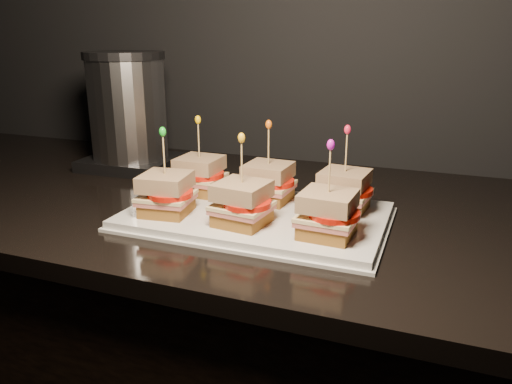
% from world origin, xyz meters
% --- Properties ---
extents(cabinet, '(2.34, 0.71, 0.83)m').
position_xyz_m(cabinet, '(-0.10, 1.64, 0.42)').
color(cabinet, black).
rests_on(cabinet, ground).
extents(granite_slab, '(2.38, 0.75, 0.03)m').
position_xyz_m(granite_slab, '(-0.10, 1.64, 0.85)').
color(granite_slab, black).
rests_on(granite_slab, cabinet).
extents(platter, '(0.46, 0.28, 0.02)m').
position_xyz_m(platter, '(0.01, 1.53, 0.87)').
color(platter, silver).
rests_on(platter, granite_slab).
extents(platter_rim, '(0.47, 0.29, 0.01)m').
position_xyz_m(platter_rim, '(0.01, 1.53, 0.87)').
color(platter_rim, silver).
rests_on(platter_rim, granite_slab).
extents(sandwich_0_bread_bot, '(0.08, 0.08, 0.02)m').
position_xyz_m(sandwich_0_bread_bot, '(-0.14, 1.60, 0.89)').
color(sandwich_0_bread_bot, brown).
rests_on(sandwich_0_bread_bot, platter).
extents(sandwich_0_ham, '(0.09, 0.09, 0.01)m').
position_xyz_m(sandwich_0_ham, '(-0.14, 1.60, 0.91)').
color(sandwich_0_ham, '#C56456').
rests_on(sandwich_0_ham, sandwich_0_bread_bot).
extents(sandwich_0_cheese, '(0.09, 0.09, 0.01)m').
position_xyz_m(sandwich_0_cheese, '(-0.14, 1.60, 0.92)').
color(sandwich_0_cheese, beige).
rests_on(sandwich_0_cheese, sandwich_0_ham).
extents(sandwich_0_tomato, '(0.08, 0.08, 0.01)m').
position_xyz_m(sandwich_0_tomato, '(-0.13, 1.59, 0.92)').
color(sandwich_0_tomato, red).
rests_on(sandwich_0_tomato, sandwich_0_cheese).
extents(sandwich_0_bread_top, '(0.08, 0.08, 0.03)m').
position_xyz_m(sandwich_0_bread_top, '(-0.14, 1.60, 0.94)').
color(sandwich_0_bread_top, brown).
rests_on(sandwich_0_bread_top, sandwich_0_tomato).
extents(sandwich_0_pick, '(0.00, 0.00, 0.09)m').
position_xyz_m(sandwich_0_pick, '(-0.14, 1.60, 0.99)').
color(sandwich_0_pick, tan).
rests_on(sandwich_0_pick, sandwich_0_bread_top).
extents(sandwich_0_frill, '(0.01, 0.01, 0.02)m').
position_xyz_m(sandwich_0_frill, '(-0.14, 1.60, 1.03)').
color(sandwich_0_frill, '#FAB702').
rests_on(sandwich_0_frill, sandwich_0_pick).
extents(sandwich_1_bread_bot, '(0.08, 0.08, 0.02)m').
position_xyz_m(sandwich_1_bread_bot, '(0.01, 1.60, 0.89)').
color(sandwich_1_bread_bot, brown).
rests_on(sandwich_1_bread_bot, platter).
extents(sandwich_1_ham, '(0.09, 0.09, 0.01)m').
position_xyz_m(sandwich_1_ham, '(0.01, 1.60, 0.91)').
color(sandwich_1_ham, '#C56456').
rests_on(sandwich_1_ham, sandwich_1_bread_bot).
extents(sandwich_1_cheese, '(0.09, 0.09, 0.01)m').
position_xyz_m(sandwich_1_cheese, '(0.01, 1.60, 0.92)').
color(sandwich_1_cheese, beige).
rests_on(sandwich_1_cheese, sandwich_1_ham).
extents(sandwich_1_tomato, '(0.08, 0.08, 0.01)m').
position_xyz_m(sandwich_1_tomato, '(0.02, 1.59, 0.92)').
color(sandwich_1_tomato, red).
rests_on(sandwich_1_tomato, sandwich_1_cheese).
extents(sandwich_1_bread_top, '(0.09, 0.09, 0.03)m').
position_xyz_m(sandwich_1_bread_top, '(0.01, 1.60, 0.94)').
color(sandwich_1_bread_top, brown).
rests_on(sandwich_1_bread_top, sandwich_1_tomato).
extents(sandwich_1_pick, '(0.00, 0.00, 0.09)m').
position_xyz_m(sandwich_1_pick, '(0.01, 1.60, 0.99)').
color(sandwich_1_pick, tan).
rests_on(sandwich_1_pick, sandwich_1_bread_top).
extents(sandwich_1_frill, '(0.01, 0.01, 0.02)m').
position_xyz_m(sandwich_1_frill, '(0.01, 1.60, 1.03)').
color(sandwich_1_frill, orange).
rests_on(sandwich_1_frill, sandwich_1_pick).
extents(sandwich_2_bread_bot, '(0.09, 0.09, 0.02)m').
position_xyz_m(sandwich_2_bread_bot, '(0.15, 1.60, 0.89)').
color(sandwich_2_bread_bot, brown).
rests_on(sandwich_2_bread_bot, platter).
extents(sandwich_2_ham, '(0.10, 0.09, 0.01)m').
position_xyz_m(sandwich_2_ham, '(0.15, 1.60, 0.91)').
color(sandwich_2_ham, '#C56456').
rests_on(sandwich_2_ham, sandwich_2_bread_bot).
extents(sandwich_2_cheese, '(0.10, 0.09, 0.01)m').
position_xyz_m(sandwich_2_cheese, '(0.15, 1.60, 0.92)').
color(sandwich_2_cheese, beige).
rests_on(sandwich_2_cheese, sandwich_2_ham).
extents(sandwich_2_tomato, '(0.08, 0.08, 0.01)m').
position_xyz_m(sandwich_2_tomato, '(0.17, 1.59, 0.92)').
color(sandwich_2_tomato, red).
rests_on(sandwich_2_tomato, sandwich_2_cheese).
extents(sandwich_2_bread_top, '(0.09, 0.09, 0.03)m').
position_xyz_m(sandwich_2_bread_top, '(0.15, 1.60, 0.94)').
color(sandwich_2_bread_top, brown).
rests_on(sandwich_2_bread_top, sandwich_2_tomato).
extents(sandwich_2_pick, '(0.00, 0.00, 0.09)m').
position_xyz_m(sandwich_2_pick, '(0.15, 1.60, 0.99)').
color(sandwich_2_pick, tan).
rests_on(sandwich_2_pick, sandwich_2_bread_top).
extents(sandwich_2_frill, '(0.01, 0.01, 0.02)m').
position_xyz_m(sandwich_2_frill, '(0.15, 1.60, 1.03)').
color(sandwich_2_frill, red).
rests_on(sandwich_2_frill, sandwich_2_pick).
extents(sandwich_3_bread_bot, '(0.09, 0.09, 0.02)m').
position_xyz_m(sandwich_3_bread_bot, '(-0.14, 1.47, 0.89)').
color(sandwich_3_bread_bot, brown).
rests_on(sandwich_3_bread_bot, platter).
extents(sandwich_3_ham, '(0.10, 0.10, 0.01)m').
position_xyz_m(sandwich_3_ham, '(-0.14, 1.47, 0.91)').
color(sandwich_3_ham, '#C56456').
rests_on(sandwich_3_ham, sandwich_3_bread_bot).
extents(sandwich_3_cheese, '(0.10, 0.10, 0.01)m').
position_xyz_m(sandwich_3_cheese, '(-0.14, 1.47, 0.92)').
color(sandwich_3_cheese, beige).
rests_on(sandwich_3_cheese, sandwich_3_ham).
extents(sandwich_3_tomato, '(0.08, 0.08, 0.01)m').
position_xyz_m(sandwich_3_tomato, '(-0.13, 1.46, 0.92)').
color(sandwich_3_tomato, red).
rests_on(sandwich_3_tomato, sandwich_3_cheese).
extents(sandwich_3_bread_top, '(0.09, 0.09, 0.03)m').
position_xyz_m(sandwich_3_bread_top, '(-0.14, 1.47, 0.94)').
color(sandwich_3_bread_top, brown).
rests_on(sandwich_3_bread_top, sandwich_3_tomato).
extents(sandwich_3_pick, '(0.00, 0.00, 0.09)m').
position_xyz_m(sandwich_3_pick, '(-0.14, 1.47, 0.99)').
color(sandwich_3_pick, tan).
rests_on(sandwich_3_pick, sandwich_3_bread_top).
extents(sandwich_3_frill, '(0.01, 0.01, 0.02)m').
position_xyz_m(sandwich_3_frill, '(-0.14, 1.47, 1.03)').
color(sandwich_3_frill, green).
rests_on(sandwich_3_frill, sandwich_3_pick).
extents(sandwich_4_bread_bot, '(0.09, 0.09, 0.02)m').
position_xyz_m(sandwich_4_bread_bot, '(0.01, 1.47, 0.89)').
color(sandwich_4_bread_bot, brown).
rests_on(sandwich_4_bread_bot, platter).
extents(sandwich_4_ham, '(0.10, 0.09, 0.01)m').
position_xyz_m(sandwich_4_ham, '(0.01, 1.47, 0.91)').
color(sandwich_4_ham, '#C56456').
rests_on(sandwich_4_ham, sandwich_4_bread_bot).
extents(sandwich_4_cheese, '(0.10, 0.10, 0.01)m').
position_xyz_m(sandwich_4_cheese, '(0.01, 1.47, 0.92)').
color(sandwich_4_cheese, beige).
rests_on(sandwich_4_cheese, sandwich_4_ham).
extents(sandwich_4_tomato, '(0.08, 0.08, 0.01)m').
position_xyz_m(sandwich_4_tomato, '(0.02, 1.46, 0.92)').
color(sandwich_4_tomato, red).
rests_on(sandwich_4_tomato, sandwich_4_cheese).
extents(sandwich_4_bread_top, '(0.09, 0.09, 0.03)m').
position_xyz_m(sandwich_4_bread_top, '(0.01, 1.47, 0.94)').
color(sandwich_4_bread_top, brown).
rests_on(sandwich_4_bread_top, sandwich_4_tomato).
extents(sandwich_4_pick, '(0.00, 0.00, 0.09)m').
position_xyz_m(sandwich_4_pick, '(0.01, 1.47, 0.99)').
color(sandwich_4_pick, tan).
rests_on(sandwich_4_pick, sandwich_4_bread_top).
extents(sandwich_4_frill, '(0.01, 0.01, 0.02)m').
position_xyz_m(sandwich_4_frill, '(0.01, 1.47, 1.03)').
color(sandwich_4_frill, '#F5AE16').
rests_on(sandwich_4_frill, sandwich_4_pick).
extents(sandwich_5_bread_bot, '(0.08, 0.08, 0.02)m').
position_xyz_m(sandwich_5_bread_bot, '(0.15, 1.47, 0.89)').
color(sandwich_5_bread_bot, brown).
rests_on(sandwich_5_bread_bot, platter).
extents(sandwich_5_ham, '(0.09, 0.09, 0.01)m').
position_xyz_m(sandwich_5_ham, '(0.15, 1.47, 0.91)').
color(sandwich_5_ham, '#C56456').
rests_on(sandwich_5_ham, sandwich_5_bread_bot).
extents(sandwich_5_cheese, '(0.09, 0.09, 0.01)m').
position_xyz_m(sandwich_5_cheese, '(0.15, 1.47, 0.92)').
color(sandwich_5_cheese, beige).
rests_on(sandwich_5_cheese, sandwich_5_ham).
extents(sandwich_5_tomato, '(0.08, 0.08, 0.01)m').
position_xyz_m(sandwich_5_tomato, '(0.17, 1.46, 0.92)').
color(sandwich_5_tomato, red).
rests_on(sandwich_5_tomato, sandwich_5_cheese).
extents(sandwich_5_bread_top, '(0.09, 0.09, 0.03)m').
position_xyz_m(sandwich_5_bread_top, '(0.15, 1.47, 0.94)').
color(sandwich_5_bread_top, brown).
rests_on(sandwich_5_bread_top, sandwich_5_tomato).
extents(sandwich_5_pick, '(0.00, 0.00, 0.09)m').
position_xyz_m(sandwich_5_pick, '(0.15, 1.47, 0.99)').
color(sandwich_5_pick, tan).
rests_on(sandwich_5_pick, sandwich_5_bread_top).
extents(sandwich_5_frill, '(0.01, 0.01, 0.02)m').
position_xyz_m(sandwich_5_frill, '(0.15, 1.47, 1.03)').
color(sandwich_5_frill, '#C516B5').
rests_on(sandwich_5_frill, sandwich_5_pick).
extents(appliance_base, '(0.23, 0.19, 0.03)m').
position_xyz_m(appliance_base, '(-0.42, 1.77, 0.88)').
color(appliance_base, '#262628').
rests_on(appliance_base, granite_slab).
extents(appliance_body, '(0.18, 0.18, 0.24)m').
position_xyz_m(appliance_body, '(-0.42, 1.77, 1.01)').
color(appliance_body, silver).
rests_on(appliance_body, appliance_base).
extents(appliance_lid, '(0.19, 0.19, 0.02)m').
position_xyz_m(appliance_lid, '(-0.42, 1.77, 1.14)').
color(appliance_lid, '#262628').
rests_on(appliance_lid, appliance_body).
extents(appliance, '(0.22, 0.18, 0.28)m').
position_xyz_m(appliance, '(-0.42, 1.77, 1.01)').
color(appliance, silver).
rests_on(appliance, granite_slab).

